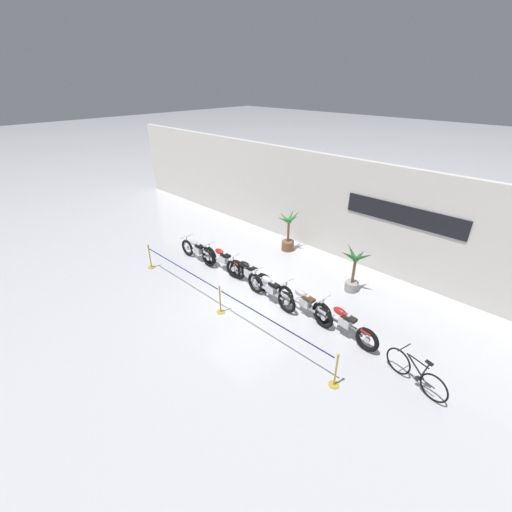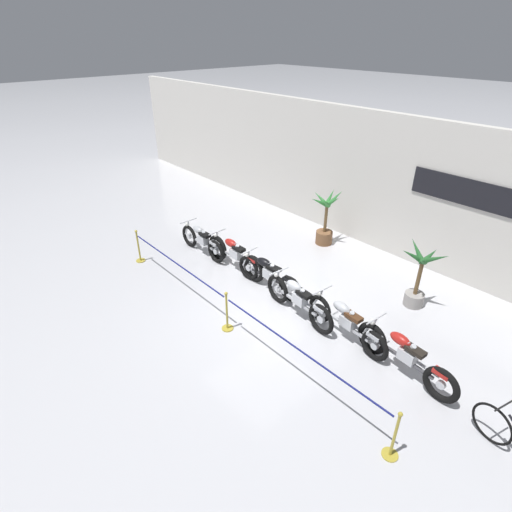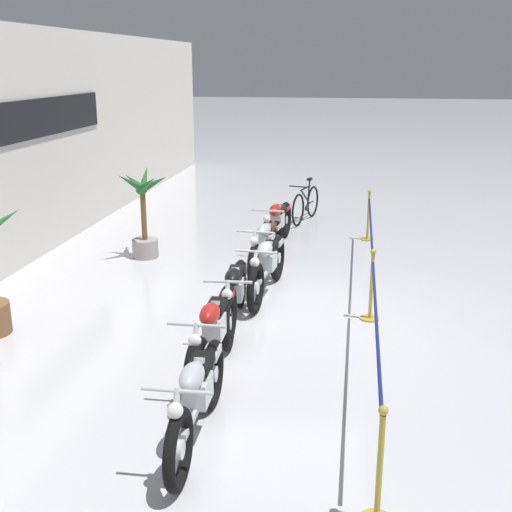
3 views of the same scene
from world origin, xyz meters
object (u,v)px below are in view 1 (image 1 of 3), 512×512
motorcycle_red_1 (223,261)px  potted_palm_left_of_row (288,234)px  motorcycle_silver_4 (304,303)px  potted_palm_right_of_row (353,272)px  stanchion_far_left (195,279)px  stanchion_mid_right (335,375)px  bicycle (416,373)px  motorcycle_black_2 (248,273)px  stanchion_mid_left (220,303)px  motorcycle_silver_0 (197,251)px  motorcycle_red_5 (343,323)px  motorcycle_silver_3 (270,290)px

motorcycle_red_1 → potted_palm_left_of_row: size_ratio=1.35×
motorcycle_silver_4 → potted_palm_right_of_row: 2.41m
stanchion_far_left → stanchion_mid_right: bearing=-0.0°
bicycle → stanchion_far_left: bearing=-168.8°
motorcycle_black_2 → stanchion_far_left: bearing=-111.7°
potted_palm_right_of_row → stanchion_mid_right: bearing=-65.1°
motorcycle_red_1 → motorcycle_silver_4: size_ratio=1.05×
bicycle → stanchion_mid_right: bearing=-135.6°
stanchion_mid_right → bicycle: bearing=44.4°
stanchion_mid_right → potted_palm_right_of_row: bearing=114.9°
stanchion_mid_right → stanchion_far_left: bearing=180.0°
potted_palm_right_of_row → stanchion_mid_left: size_ratio=1.64×
motorcycle_silver_4 → motorcycle_silver_0: bearing=-178.8°
motorcycle_red_5 → stanchion_mid_left: bearing=-152.9°
motorcycle_silver_4 → stanchion_mid_right: bearing=-37.8°
motorcycle_red_1 → motorcycle_silver_3: bearing=-5.2°
stanchion_mid_right → motorcycle_silver_0: bearing=167.7°
motorcycle_silver_3 → stanchion_mid_left: (-0.77, -1.61, -0.13)m
motorcycle_silver_0 → motorcycle_red_5: 6.93m
potted_palm_left_of_row → motorcycle_silver_3: bearing=-59.4°
motorcycle_silver_4 → stanchion_far_left: 3.83m
motorcycle_silver_3 → potted_palm_left_of_row: (-2.09, 3.52, 0.30)m
motorcycle_black_2 → stanchion_mid_right: size_ratio=2.13×
potted_palm_right_of_row → bicycle: bearing=-39.3°
motorcycle_red_1 → stanchion_mid_right: (6.35, -1.86, -0.12)m
bicycle → stanchion_mid_left: size_ratio=1.62×
motorcycle_silver_0 → stanchion_mid_right: stanchion_mid_right is taller
bicycle → stanchion_mid_left: stanchion_mid_left is taller
motorcycle_black_2 → potted_palm_left_of_row: (-0.75, 3.25, 0.31)m
bicycle → potted_palm_left_of_row: potted_palm_left_of_row is taller
motorcycle_silver_4 → stanchion_far_left: size_ratio=0.27×
motorcycle_silver_0 → stanchion_far_left: bearing=-38.9°
stanchion_mid_left → motorcycle_red_5: bearing=27.1°
bicycle → motorcycle_silver_0: bearing=178.2°
stanchion_mid_left → stanchion_mid_right: 4.38m
potted_palm_left_of_row → stanchion_far_left: 5.13m
motorcycle_red_1 → stanchion_mid_left: bearing=-43.2°
motorcycle_red_1 → potted_palm_right_of_row: bearing=27.6°
motorcycle_silver_0 → stanchion_mid_left: bearing=-26.4°
bicycle → potted_palm_right_of_row: 4.37m
motorcycle_silver_4 → potted_palm_right_of_row: size_ratio=1.35×
motorcycle_red_1 → motorcycle_silver_3: motorcycle_red_1 is taller
bicycle → potted_palm_right_of_row: potted_palm_right_of_row is taller
motorcycle_silver_0 → potted_palm_left_of_row: potted_palm_left_of_row is taller
motorcycle_black_2 → stanchion_far_left: 2.03m
stanchion_mid_left → motorcycle_silver_0: bearing=153.6°
motorcycle_silver_3 → motorcycle_red_5: (2.75, 0.19, -0.02)m
motorcycle_black_2 → bicycle: bicycle is taller
motorcycle_red_5 → stanchion_far_left: bearing=-159.6°
stanchion_mid_left → stanchion_mid_right: size_ratio=1.00×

